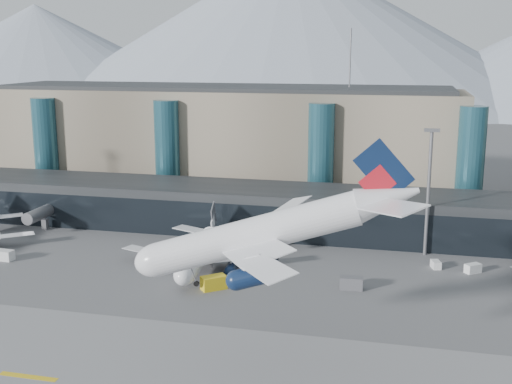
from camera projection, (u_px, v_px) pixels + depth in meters
ground at (214, 342)px, 91.12m from camera, size 900.00×900.00×0.00m
concourse at (288, 211)px, 144.87m from camera, size 170.00×27.00×10.00m
terminal_main at (222, 142)px, 178.87m from camera, size 130.00×30.00×31.00m
teal_towers at (242, 157)px, 161.74m from camera, size 116.40×19.40×46.00m
mountain_ridge at (398, 42)px, 438.54m from camera, size 910.00×400.00×110.00m
lightmast_mid at (429, 185)px, 126.84m from camera, size 3.00×1.20×25.60m
hero_jet at (282, 221)px, 77.46m from camera, size 37.28×37.52×12.15m
jet_parked_mid at (202, 243)px, 123.68m from camera, size 33.36×33.12×10.80m
veh_a at (4, 255)px, 126.29m from camera, size 3.69×2.25×2.00m
veh_b at (265, 245)px, 133.27m from camera, size 2.12×2.98×1.58m
veh_c at (351, 283)px, 111.00m from camera, size 4.05×2.27×2.20m
veh_d at (473, 268)px, 119.18m from camera, size 3.33×3.10×1.70m
veh_g at (436, 265)px, 121.66m from camera, size 2.07×2.80×1.46m
veh_h at (214, 283)px, 110.93m from camera, size 4.74×4.44×2.36m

